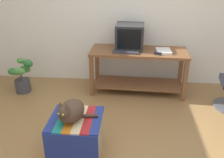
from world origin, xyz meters
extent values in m
plane|color=olive|center=(0.00, 0.00, 0.00)|extent=(14.00, 14.00, 0.00)
cube|color=silver|center=(0.00, 2.05, 1.30)|extent=(8.00, 0.10, 2.60)
cube|color=brown|center=(-0.42, 1.38, 0.33)|extent=(0.06, 0.06, 0.67)
cube|color=brown|center=(1.00, 1.33, 0.33)|extent=(0.06, 0.06, 0.67)
cube|color=brown|center=(1.02, 1.82, 0.33)|extent=(0.06, 0.06, 0.67)
cube|color=brown|center=(-0.40, 1.87, 0.33)|extent=(0.06, 0.06, 0.67)
cube|color=brown|center=(0.30, 1.60, 0.13)|extent=(1.40, 0.53, 0.02)
cube|color=brown|center=(0.30, 1.60, 0.69)|extent=(1.52, 0.62, 0.04)
cube|color=#28282B|center=(0.16, 1.70, 0.72)|extent=(0.31, 0.28, 0.02)
cube|color=#28282B|center=(0.16, 1.70, 0.90)|extent=(0.45, 0.40, 0.39)
cube|color=black|center=(0.15, 1.50, 0.91)|extent=(0.35, 0.02, 0.30)
cube|color=#333338|center=(0.11, 1.48, 0.72)|extent=(0.41, 0.19, 0.02)
cube|color=white|center=(0.68, 1.54, 0.73)|extent=(0.23, 0.27, 0.04)
cube|color=tan|center=(-0.38, 0.07, 0.21)|extent=(0.53, 0.50, 0.41)
cube|color=navy|center=(-0.38, -0.20, 0.25)|extent=(0.56, 0.01, 0.33)
cube|color=navy|center=(-0.61, 0.07, 0.42)|extent=(0.09, 0.54, 0.02)
cube|color=#1E897A|center=(-0.52, 0.07, 0.42)|extent=(0.09, 0.54, 0.02)
cube|color=orange|center=(-0.43, 0.07, 0.42)|extent=(0.09, 0.54, 0.02)
cube|color=beige|center=(-0.33, 0.07, 0.42)|extent=(0.09, 0.54, 0.02)
cube|color=#AD2323|center=(-0.24, 0.07, 0.42)|extent=(0.09, 0.54, 0.02)
cube|color=navy|center=(-0.15, 0.07, 0.42)|extent=(0.09, 0.54, 0.02)
ellipsoid|color=#473323|center=(-0.41, 0.04, 0.54)|extent=(0.34, 0.41, 0.23)
sphere|color=#473323|center=(-0.45, -0.09, 0.61)|extent=(0.14, 0.14, 0.14)
cylinder|color=#473323|center=(-0.28, 0.09, 0.45)|extent=(0.28, 0.07, 0.04)
cone|color=#473323|center=(-0.49, -0.08, 0.69)|extent=(0.05, 0.05, 0.06)
cone|color=#473323|center=(-0.41, -0.10, 0.69)|extent=(0.05, 0.05, 0.06)
sphere|color=#C6D151|center=(-0.49, -0.14, 0.62)|extent=(0.02, 0.02, 0.02)
sphere|color=#C6D151|center=(-0.45, -0.15, 0.62)|extent=(0.02, 0.02, 0.02)
cylinder|color=#3D3D42|center=(-1.58, 1.42, 0.11)|extent=(0.25, 0.25, 0.21)
cylinder|color=brown|center=(-1.58, 1.42, 0.27)|extent=(0.03, 0.03, 0.11)
ellipsoid|color=#2D7033|center=(-1.45, 1.45, 0.49)|extent=(0.16, 0.10, 0.13)
ellipsoid|color=#4C8E42|center=(-1.54, 1.53, 0.36)|extent=(0.18, 0.08, 0.12)
ellipsoid|color=#4C8E42|center=(-1.61, 1.54, 0.50)|extent=(0.13, 0.09, 0.09)
ellipsoid|color=#2D7033|center=(-1.70, 1.44, 0.34)|extent=(0.19, 0.13, 0.11)
ellipsoid|color=#38843D|center=(-1.60, 1.34, 0.38)|extent=(0.21, 0.09, 0.09)
ellipsoid|color=#4C8E42|center=(-1.54, 1.29, 0.42)|extent=(0.20, 0.09, 0.12)
cube|color=black|center=(0.58, 1.42, 0.73)|extent=(0.12, 0.08, 0.04)
cylinder|color=#2351B2|center=(0.66, 1.66, 0.71)|extent=(0.14, 0.03, 0.01)
camera|label=1|loc=(0.21, -2.20, 1.97)|focal=40.81mm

